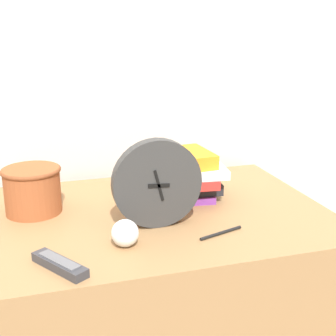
% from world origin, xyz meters
% --- Properties ---
extents(wall_back, '(6.00, 0.04, 2.40)m').
position_xyz_m(wall_back, '(0.00, 0.74, 1.20)').
color(wall_back, beige).
rests_on(wall_back, ground_plane).
extents(desk, '(1.10, 0.67, 0.78)m').
position_xyz_m(desk, '(0.00, 0.34, 0.39)').
color(desk, olive).
rests_on(desk, ground_plane).
extents(desk_clock, '(0.23, 0.04, 0.23)m').
position_xyz_m(desk_clock, '(0.06, 0.24, 0.89)').
color(desk_clock, '#333333').
rests_on(desk_clock, desk).
extents(book_stack, '(0.27, 0.21, 0.15)m').
position_xyz_m(book_stack, '(0.17, 0.41, 0.85)').
color(book_stack, '#7A3899').
rests_on(book_stack, desk).
extents(basket, '(0.16, 0.16, 0.13)m').
position_xyz_m(basket, '(-0.25, 0.43, 0.85)').
color(basket, '#994C28').
rests_on(basket, desk).
extents(tv_remote, '(0.11, 0.15, 0.02)m').
position_xyz_m(tv_remote, '(-0.20, 0.09, 0.79)').
color(tv_remote, '#333338').
rests_on(tv_remote, desk).
extents(crumpled_paper_ball, '(0.06, 0.06, 0.06)m').
position_xyz_m(crumpled_paper_ball, '(-0.05, 0.15, 0.81)').
color(crumpled_paper_ball, white).
rests_on(crumpled_paper_ball, desk).
extents(pen, '(0.12, 0.05, 0.01)m').
position_xyz_m(pen, '(0.19, 0.15, 0.78)').
color(pen, black).
rests_on(pen, desk).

